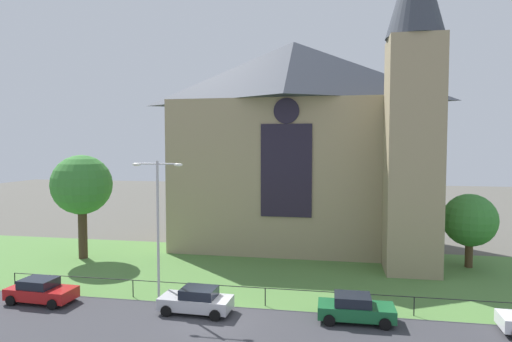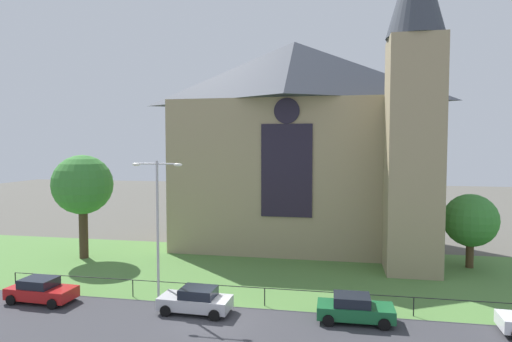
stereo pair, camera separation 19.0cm
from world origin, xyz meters
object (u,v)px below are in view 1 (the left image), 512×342
parked_car_red (41,291)px  parked_car_green (355,308)px  tree_left_far (82,186)px  parked_car_silver (197,300)px  streetlamp_near (158,213)px  church_building (300,141)px  tree_right_far (470,220)px

parked_car_red → parked_car_green: bearing=4.2°
tree_left_far → parked_car_silver: 17.99m
parked_car_silver → streetlamp_near: bearing=-27.2°
parked_car_red → parked_car_silver: (10.14, 0.13, 0.00)m
church_building → tree_left_far: 20.44m
tree_right_far → streetlamp_near: (-21.75, -11.51, 1.77)m
streetlamp_near → parked_car_silver: (3.10, -1.75, -4.85)m
church_building → parked_car_silver: (-4.56, -18.47, -9.53)m
parked_car_red → parked_car_green: 19.26m
tree_left_far → parked_car_green: (22.83, -9.78, -5.64)m
tree_right_far → parked_car_green: tree_right_far is taller
parked_car_red → church_building: bearing=54.3°
parked_car_silver → parked_car_green: size_ratio=1.01×
tree_right_far → parked_car_silver: 23.09m
church_building → parked_car_red: 25.56m
streetlamp_near → parked_car_green: streetlamp_near is taller
tree_left_far → streetlamp_near: tree_left_far is taller
tree_left_far → tree_right_far: bearing=5.4°
church_building → parked_car_silver: bearing=-103.9°
streetlamp_near → parked_car_red: 8.75m
church_building → parked_car_green: size_ratio=6.16×
tree_right_far → parked_car_red: tree_right_far is taller
streetlamp_near → parked_car_red: bearing=-165.0°
church_building → parked_car_green: 20.93m
tree_left_far → tree_right_far: 32.61m
tree_right_far → parked_car_silver: tree_right_far is taller
parked_car_green → tree_left_far: bearing=156.1°
church_building → parked_car_silver: 21.28m
tree_left_far → parked_car_silver: (13.72, -10.18, -5.64)m
tree_left_far → parked_car_green: 25.47m
church_building → parked_car_red: church_building is taller
parked_car_red → parked_car_silver: size_ratio=1.00×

